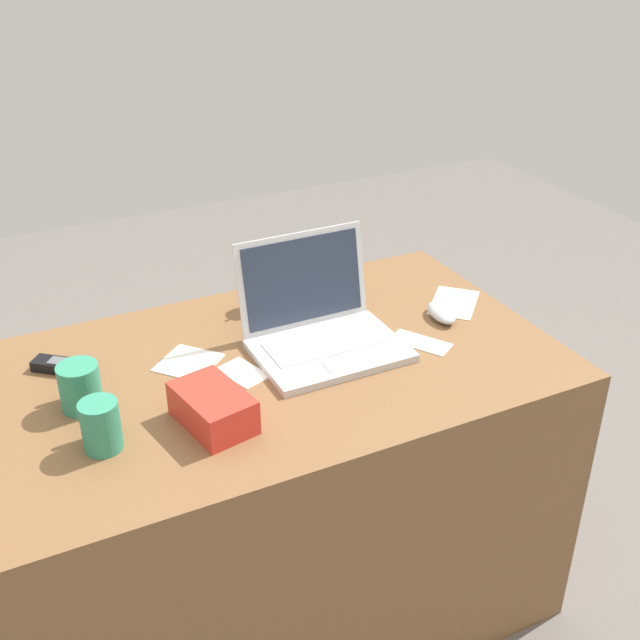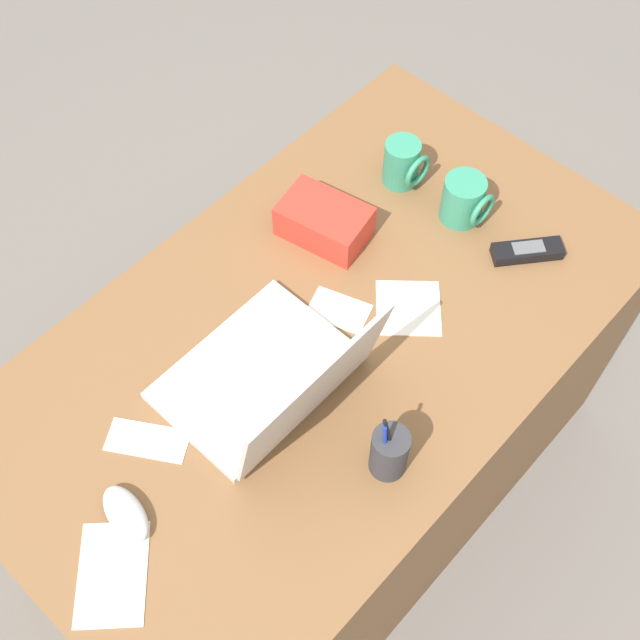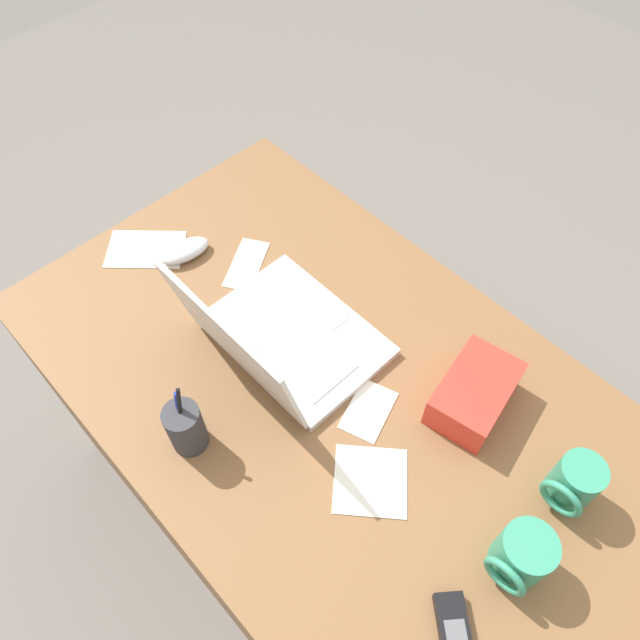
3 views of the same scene
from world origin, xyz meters
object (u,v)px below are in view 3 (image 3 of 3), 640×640
object	(u,v)px
snack_bag	(474,393)
coffee_mug_tall	(521,555)
pen_holder	(186,427)
laptop	(278,338)
coffee_mug_white	(573,483)
computer_mouse	(185,251)

from	to	relation	value
snack_bag	coffee_mug_tall	bearing A→B (deg)	141.66
pen_holder	laptop	bearing A→B (deg)	-82.22
coffee_mug_white	snack_bag	xyz separation A→B (m)	(0.22, -0.02, -0.01)
computer_mouse	coffee_mug_white	xyz separation A→B (m)	(-0.88, -0.14, 0.04)
laptop	pen_holder	bearing A→B (deg)	97.78
computer_mouse	pen_holder	bearing A→B (deg)	154.53
pen_holder	snack_bag	distance (m)	0.52
laptop	coffee_mug_tall	world-z (taller)	laptop
laptop	computer_mouse	distance (m)	0.33
computer_mouse	snack_bag	xyz separation A→B (m)	(-0.66, -0.17, 0.02)
laptop	snack_bag	world-z (taller)	laptop
coffee_mug_white	snack_bag	bearing A→B (deg)	-6.27
laptop	coffee_mug_white	xyz separation A→B (m)	(-0.55, -0.16, 0.00)
computer_mouse	coffee_mug_white	bearing A→B (deg)	-161.03
laptop	snack_bag	size ratio (longest dim) A/B	1.93
laptop	pen_holder	world-z (taller)	laptop
computer_mouse	coffee_mug_tall	bearing A→B (deg)	-171.00
coffee_mug_white	computer_mouse	bearing A→B (deg)	9.22
computer_mouse	snack_bag	world-z (taller)	snack_bag
computer_mouse	pen_holder	size ratio (longest dim) A/B	0.68
computer_mouse	coffee_mug_tall	distance (m)	0.89
computer_mouse	coffee_mug_tall	world-z (taller)	coffee_mug_tall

